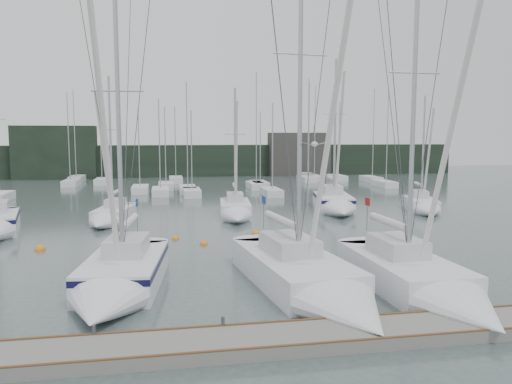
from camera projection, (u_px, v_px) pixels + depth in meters
ground at (260, 295)px, 20.45m from camera, size 160.00×160.00×0.00m
dock at (290, 339)px, 15.54m from camera, size 24.00×2.00×0.40m
far_treeline at (188, 161)px, 80.77m from camera, size 90.00×4.00×5.00m
far_building_left at (55, 152)px, 75.07m from camera, size 12.00×3.00×8.00m
far_building_right at (299, 154)px, 81.92m from camera, size 10.00×3.00×7.00m
mast_forest at (220, 183)px, 63.83m from camera, size 46.88×26.42×14.65m
sailboat_near_left at (117, 282)px, 20.06m from camera, size 4.08×9.92×14.09m
sailboat_near_center at (317, 286)px, 19.65m from camera, size 4.78×12.00×16.75m
sailboat_near_right at (429, 287)px, 19.58m from camera, size 3.33×10.77×15.33m
sailboat_mid_b at (109, 218)px, 36.59m from camera, size 3.43×7.08×11.57m
sailboat_mid_c at (236, 212)px, 39.11m from camera, size 3.11×7.77×10.99m
sailboat_mid_d at (336, 204)px, 42.64m from camera, size 4.57×9.80×13.96m
sailboat_mid_e at (424, 207)px, 42.31m from camera, size 4.28×7.72×10.61m
buoy_a at (204, 244)px, 29.98m from camera, size 0.48×0.48×0.48m
buoy_b at (256, 235)px, 32.97m from camera, size 0.61×0.61×0.61m
buoy_c at (40, 250)px, 28.50m from camera, size 0.61×0.61×0.61m
seagull at (314, 144)px, 18.73m from camera, size 1.00×0.44×0.20m
buoy_d at (175, 239)px, 31.52m from camera, size 0.48×0.48×0.48m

